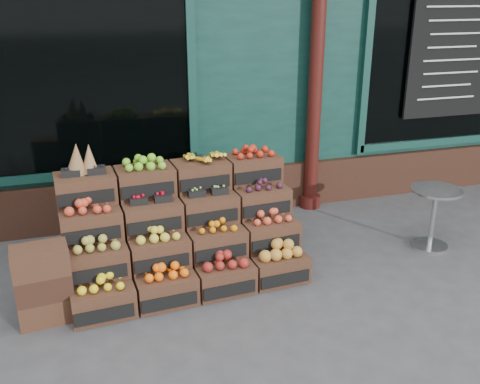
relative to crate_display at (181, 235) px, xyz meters
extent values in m
plane|color=#3F3F42|center=(0.81, -0.74, -0.44)|extent=(60.00, 60.00, 0.00)
cube|color=#10362F|center=(0.81, 4.46, 1.96)|extent=(12.00, 6.00, 4.80)
cube|color=#10362F|center=(0.81, 1.51, 1.06)|extent=(12.00, 0.12, 3.00)
cube|color=#331D14|center=(0.81, 1.44, -0.14)|extent=(12.00, 0.18, 0.60)
cube|color=black|center=(-0.79, 1.44, 1.31)|extent=(2.40, 0.06, 2.00)
cube|color=black|center=(4.01, 1.44, 1.31)|extent=(2.40, 0.06, 2.00)
cylinder|color=#3E120E|center=(2.01, 1.31, 1.16)|extent=(0.18, 0.18, 3.20)
cube|color=black|center=(4.01, 1.36, 1.46)|extent=(1.30, 0.04, 1.60)
cube|color=#45291B|center=(-0.83, -0.52, -0.30)|extent=(0.58, 0.42, 0.28)
cube|color=black|center=(-0.81, -0.72, -0.33)|extent=(0.51, 0.05, 0.12)
cube|color=yellow|center=(-0.83, -0.52, -0.12)|extent=(0.46, 0.32, 0.09)
cube|color=#45291B|center=(-0.25, -0.48, -0.30)|extent=(0.58, 0.42, 0.28)
cube|color=black|center=(-0.24, -0.68, -0.33)|extent=(0.51, 0.05, 0.12)
cube|color=#FF6209|center=(-0.25, -0.48, -0.11)|extent=(0.46, 0.32, 0.10)
cube|color=#45291B|center=(0.32, -0.44, -0.30)|extent=(0.58, 0.42, 0.28)
cube|color=black|center=(0.34, -0.64, -0.33)|extent=(0.51, 0.05, 0.12)
cube|color=maroon|center=(0.32, -0.44, -0.11)|extent=(0.46, 0.32, 0.11)
cube|color=#45291B|center=(0.90, -0.40, -0.30)|extent=(0.58, 0.42, 0.28)
cube|color=black|center=(0.91, -0.61, -0.33)|extent=(0.51, 0.05, 0.12)
cube|color=#BA802D|center=(0.90, -0.40, -0.10)|extent=(0.46, 0.32, 0.13)
cube|color=#45291B|center=(-0.84, -0.28, -0.02)|extent=(0.58, 0.42, 0.28)
cube|color=black|center=(-0.83, -0.49, -0.05)|extent=(0.51, 0.05, 0.12)
cube|color=#9E9439|center=(-0.84, -0.28, 0.16)|extent=(0.46, 0.32, 0.09)
cube|color=#45291B|center=(-0.27, -0.24, -0.02)|extent=(0.58, 0.42, 0.28)
cube|color=black|center=(-0.25, -0.45, -0.05)|extent=(0.51, 0.05, 0.12)
cube|color=gold|center=(-0.27, -0.24, 0.16)|extent=(0.46, 0.32, 0.09)
cube|color=#45291B|center=(0.31, -0.21, -0.02)|extent=(0.58, 0.42, 0.28)
cube|color=black|center=(0.32, -0.41, -0.05)|extent=(0.51, 0.05, 0.12)
cube|color=orange|center=(0.31, -0.21, 0.15)|extent=(0.46, 0.32, 0.08)
cube|color=#45291B|center=(0.88, -0.17, -0.02)|extent=(0.58, 0.42, 0.28)
cube|color=black|center=(0.89, -0.37, -0.05)|extent=(0.51, 0.05, 0.12)
cube|color=#D7492B|center=(0.88, -0.17, 0.16)|extent=(0.46, 0.32, 0.09)
cube|color=#45291B|center=(-0.86, -0.05, 0.25)|extent=(0.58, 0.42, 0.28)
cube|color=black|center=(-0.84, -0.25, 0.23)|extent=(0.51, 0.05, 0.12)
cube|color=red|center=(-0.86, -0.05, 0.44)|extent=(0.46, 0.32, 0.09)
cube|color=#45291B|center=(-0.28, -0.01, 0.25)|extent=(0.58, 0.42, 0.28)
cube|color=black|center=(-0.27, -0.21, 0.23)|extent=(0.51, 0.05, 0.12)
cube|color=#AA0516|center=(-0.28, -0.01, 0.41)|extent=(0.46, 0.32, 0.04)
cube|color=#45291B|center=(0.29, 0.03, 0.25)|extent=(0.58, 0.42, 0.28)
cube|color=black|center=(0.30, -0.18, 0.23)|extent=(0.51, 0.05, 0.12)
cube|color=#7AA94E|center=(0.29, 0.03, 0.41)|extent=(0.46, 0.32, 0.03)
cube|color=#45291B|center=(0.87, 0.07, 0.25)|extent=(0.58, 0.42, 0.28)
cube|color=black|center=(0.88, -0.14, 0.23)|extent=(0.51, 0.05, 0.12)
cube|color=#371528|center=(0.87, 0.07, 0.43)|extent=(0.46, 0.32, 0.07)
cube|color=#45291B|center=(-0.87, 0.19, 0.53)|extent=(0.58, 0.42, 0.28)
cube|color=black|center=(-0.86, -0.02, 0.50)|extent=(0.51, 0.05, 0.12)
cube|color=black|center=(-0.87, 0.19, 0.69)|extent=(0.46, 0.32, 0.03)
cube|color=#45291B|center=(-0.30, 0.22, 0.53)|extent=(0.58, 0.42, 0.28)
cube|color=black|center=(-0.29, 0.02, 0.50)|extent=(0.51, 0.05, 0.12)
cube|color=#70BC26|center=(-0.30, 0.22, 0.72)|extent=(0.46, 0.32, 0.09)
cube|color=#45291B|center=(0.28, 0.26, 0.53)|extent=(0.58, 0.42, 0.28)
cube|color=black|center=(0.29, 0.06, 0.50)|extent=(0.51, 0.05, 0.12)
cube|color=yellow|center=(0.28, 0.26, 0.71)|extent=(0.46, 0.32, 0.09)
cube|color=#45291B|center=(0.85, 0.30, 0.53)|extent=(0.58, 0.42, 0.28)
cube|color=black|center=(0.86, 0.10, 0.50)|extent=(0.51, 0.05, 0.12)
cube|color=#B32412|center=(0.85, 0.30, 0.71)|extent=(0.46, 0.32, 0.08)
cube|color=#331D14|center=(0.02, -0.22, -0.30)|extent=(2.30, 0.53, 0.28)
cube|color=#331D14|center=(0.00, 0.01, -0.16)|extent=(2.30, 0.53, 0.55)
cube|color=#331D14|center=(-0.01, 0.24, -0.02)|extent=(2.30, 0.53, 0.83)
cone|color=olive|center=(-0.93, 0.19, 0.83)|extent=(0.19, 0.19, 0.32)
cone|color=olive|center=(-0.81, 0.23, 0.81)|extent=(0.17, 0.17, 0.28)
cube|color=#45291B|center=(-1.31, -0.45, -0.32)|extent=(0.50, 0.37, 0.23)
cube|color=#331D14|center=(-1.31, -0.45, -0.09)|extent=(0.50, 0.37, 0.23)
cube|color=#45291B|center=(-1.31, -0.45, 0.15)|extent=(0.50, 0.37, 0.23)
cylinder|color=silver|center=(2.82, -0.22, -0.43)|extent=(0.41, 0.41, 0.03)
cylinder|color=silver|center=(2.82, -0.22, -0.09)|extent=(0.06, 0.06, 0.67)
cylinder|color=silver|center=(2.82, -0.22, 0.25)|extent=(0.56, 0.56, 0.03)
imported|color=#144727|center=(-0.34, 2.24, 0.55)|extent=(0.83, 0.66, 1.98)
camera|label=1|loc=(-0.86, -4.83, 2.31)|focal=40.00mm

